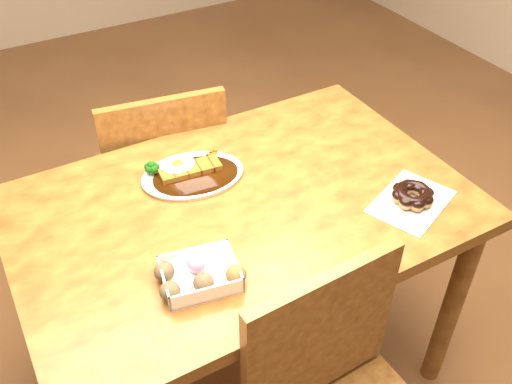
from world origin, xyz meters
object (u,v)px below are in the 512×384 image
chair_far (164,178)px  katsu_curry_plate (191,173)px  donut_box (198,275)px  pon_de_ring (413,196)px  table (243,230)px

chair_far → katsu_curry_plate: 0.47m
donut_box → pon_de_ring: (0.61, -0.02, -0.00)m
katsu_curry_plate → donut_box: katsu_curry_plate is taller
table → donut_box: bearing=-138.0°
chair_far → pon_de_ring: size_ratio=3.19×
table → donut_box: (-0.22, -0.20, 0.12)m
chair_far → donut_box: bearing=84.8°
chair_far → pon_de_ring: bearing=128.6°
donut_box → katsu_curry_plate: bearing=68.3°
chair_far → donut_box: chair_far is taller
chair_far → katsu_curry_plate: bearing=93.0°
table → pon_de_ring: size_ratio=4.39×
donut_box → table: bearing=42.0°
table → chair_far: size_ratio=1.38×
table → pon_de_ring: (0.39, -0.22, 0.12)m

